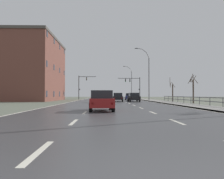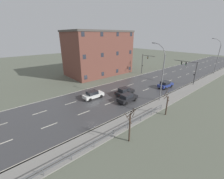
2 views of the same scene
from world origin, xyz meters
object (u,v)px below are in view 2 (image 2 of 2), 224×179
(traffic_signal_right, at_px, (190,68))
(car_near_right, at_px, (127,98))
(street_lamp_midground, at_px, (162,74))
(traffic_signal_left, at_px, (144,61))
(brick_building, at_px, (98,53))
(street_lamp_distant, at_px, (217,57))
(car_near_left, at_px, (93,95))
(car_far_right, at_px, (165,84))
(car_far_left, at_px, (125,91))

(traffic_signal_right, relative_size, car_near_right, 1.40)
(street_lamp_midground, relative_size, traffic_signal_left, 1.72)
(brick_building, bearing_deg, street_lamp_distant, 48.89)
(street_lamp_distant, xyz_separation_m, traffic_signal_right, (-1.00, -16.85, -1.23))
(brick_building, bearing_deg, car_near_left, -39.11)
(street_lamp_midground, xyz_separation_m, traffic_signal_left, (-14.52, 13.95, -1.14))
(car_far_right, bearing_deg, brick_building, -167.13)
(traffic_signal_left, relative_size, car_far_right, 1.47)
(car_near_left, xyz_separation_m, brick_building, (-15.49, 12.60, 5.72))
(car_near_left, distance_m, car_far_left, 6.55)
(car_near_left, bearing_deg, car_near_right, 37.31)
(car_near_right, distance_m, car_near_left, 6.76)
(car_far_right, bearing_deg, car_near_right, -89.57)
(traffic_signal_right, height_order, brick_building, brick_building)
(traffic_signal_left, relative_size, brick_building, 0.31)
(street_lamp_midground, height_order, traffic_signal_left, street_lamp_midground)
(car_near_right, relative_size, car_far_left, 0.99)
(traffic_signal_right, height_order, car_far_left, traffic_signal_right)
(street_lamp_distant, xyz_separation_m, traffic_signal_left, (-14.53, -17.51, -1.28))
(traffic_signal_left, bearing_deg, street_lamp_midground, -43.84)
(traffic_signal_left, xyz_separation_m, car_far_left, (8.42, -17.08, -3.17))
(traffic_signal_right, bearing_deg, car_far_left, -106.06)
(traffic_signal_left, distance_m, brick_building, 14.57)
(street_lamp_midground, relative_size, car_far_left, 2.51)
(car_near_right, height_order, car_far_right, same)
(street_lamp_distant, bearing_deg, street_lamp_midground, -90.02)
(street_lamp_midground, height_order, car_near_left, street_lamp_midground)
(street_lamp_distant, bearing_deg, traffic_signal_left, -129.69)
(street_lamp_midground, bearing_deg, traffic_signal_left, 136.16)
(traffic_signal_right, height_order, car_near_left, traffic_signal_right)
(street_lamp_distant, bearing_deg, car_near_right, -95.39)
(traffic_signal_right, distance_m, car_far_right, 8.12)
(car_near_right, relative_size, car_far_right, 1.00)
(traffic_signal_left, bearing_deg, car_near_right, -59.75)
(car_far_right, bearing_deg, traffic_signal_left, 153.06)
(traffic_signal_left, bearing_deg, traffic_signal_right, 2.80)
(street_lamp_distant, height_order, brick_building, brick_building)
(street_lamp_midground, distance_m, street_lamp_distant, 31.46)
(street_lamp_midground, xyz_separation_m, car_near_left, (-8.88, -9.08, -4.31))
(traffic_signal_right, distance_m, brick_building, 25.99)
(car_far_right, bearing_deg, street_lamp_distant, 85.44)
(car_far_left, bearing_deg, car_far_right, 76.53)
(street_lamp_distant, relative_size, car_far_right, 2.59)
(brick_building, bearing_deg, car_far_right, 10.34)
(brick_building, bearing_deg, traffic_signal_right, 25.37)
(car_far_left, bearing_deg, brick_building, 162.98)
(car_far_right, relative_size, brick_building, 0.21)
(street_lamp_distant, distance_m, brick_building, 37.10)
(traffic_signal_right, bearing_deg, brick_building, -154.63)
(car_far_right, bearing_deg, car_far_left, -103.95)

